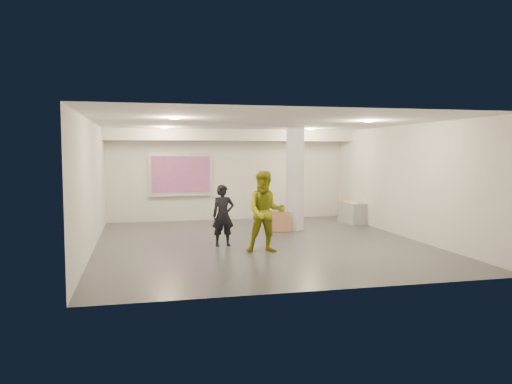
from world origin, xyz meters
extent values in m
cube|color=#3B3E44|center=(0.00, 0.00, 0.00)|extent=(8.00, 9.00, 0.01)
cube|color=silver|center=(0.00, 0.00, 3.00)|extent=(8.00, 9.00, 0.01)
cube|color=silver|center=(0.00, 4.50, 1.50)|extent=(8.00, 0.01, 3.00)
cube|color=silver|center=(0.00, -4.50, 1.50)|extent=(8.00, 0.01, 3.00)
cube|color=silver|center=(-4.00, 0.00, 1.50)|extent=(0.01, 9.00, 3.00)
cube|color=silver|center=(4.00, 0.00, 1.50)|extent=(0.01, 9.00, 3.00)
cube|color=silver|center=(0.00, 3.95, 2.82)|extent=(8.00, 1.10, 0.36)
cylinder|color=#F0C690|center=(-2.20, 2.50, 2.98)|extent=(0.22, 0.22, 0.02)
cylinder|color=#F0C690|center=(2.20, 2.50, 2.98)|extent=(0.22, 0.22, 0.02)
cylinder|color=#F0C690|center=(-2.20, -1.50, 2.98)|extent=(0.22, 0.22, 0.02)
cylinder|color=#F0C690|center=(2.20, -1.50, 2.98)|extent=(0.22, 0.22, 0.02)
cylinder|color=silver|center=(1.50, 1.80, 1.50)|extent=(0.52, 0.52, 3.00)
cube|color=silver|center=(-1.60, 4.46, 1.55)|extent=(2.10, 0.06, 1.40)
cube|color=blue|center=(-1.60, 4.42, 1.55)|extent=(1.90, 0.01, 1.20)
cube|color=silver|center=(-1.60, 4.40, 0.85)|extent=(2.10, 0.08, 0.04)
cube|color=gray|center=(3.72, 2.74, 0.33)|extent=(0.54, 1.16, 0.66)
cube|color=white|center=(3.71, 2.58, 0.67)|extent=(0.29, 0.34, 0.02)
cube|color=#F9FF0A|center=(3.68, 2.96, 0.68)|extent=(0.21, 0.29, 0.03)
cube|color=#90613E|center=(0.94, 1.77, 0.28)|extent=(0.52, 0.11, 0.57)
cube|color=#90613E|center=(1.01, 1.50, 0.28)|extent=(0.56, 0.32, 0.57)
imported|color=black|center=(-0.97, -0.23, 0.75)|extent=(0.56, 0.39, 1.49)
imported|color=#949A17|center=(-0.16, -1.21, 0.93)|extent=(1.01, 0.84, 1.85)
camera|label=1|loc=(-2.92, -12.10, 2.28)|focal=35.00mm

